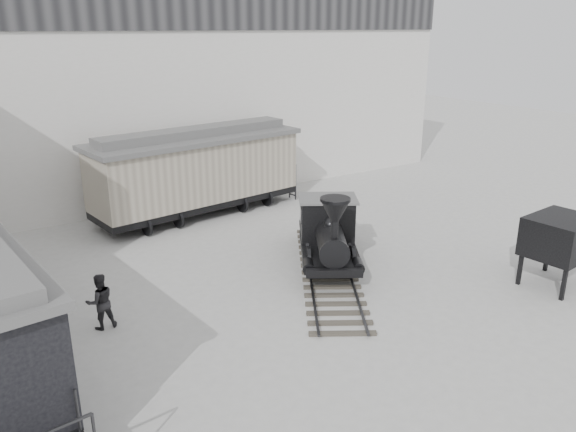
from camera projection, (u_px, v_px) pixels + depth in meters
ground at (350, 329)px, 15.99m from camera, size 90.00×90.00×0.00m
north_wall at (150, 86)px, 26.09m from camera, size 34.00×2.51×11.00m
locomotive at (328, 236)px, 19.85m from camera, size 6.22×8.43×3.09m
boxcar at (197, 170)px, 25.11m from camera, size 10.01×4.19×3.98m
visitor_a at (50, 316)px, 14.74m from camera, size 0.80×0.65×1.91m
visitor_b at (100, 301)px, 15.79m from camera, size 0.81×0.63×1.65m
coal_hopper at (560, 241)px, 18.25m from camera, size 2.32×1.96×2.36m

